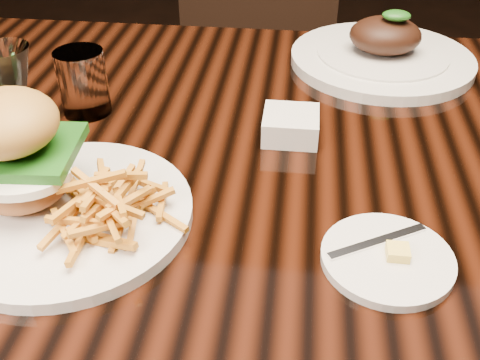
# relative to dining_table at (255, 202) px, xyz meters

# --- Properties ---
(dining_table) EXTENTS (1.60, 0.90, 0.75)m
(dining_table) POSITION_rel_dining_table_xyz_m (0.00, 0.00, 0.00)
(dining_table) COLOR black
(dining_table) RESTS_ON ground
(burger_plate) EXTENTS (0.28, 0.28, 0.19)m
(burger_plate) POSITION_rel_dining_table_xyz_m (-0.20, -0.15, 0.12)
(burger_plate) COLOR silver
(burger_plate) RESTS_ON dining_table
(side_saucer) EXTENTS (0.14, 0.14, 0.02)m
(side_saucer) POSITION_rel_dining_table_xyz_m (0.15, -0.18, 0.08)
(side_saucer) COLOR silver
(side_saucer) RESTS_ON dining_table
(ramekin) EXTENTS (0.09, 0.09, 0.03)m
(ramekin) POSITION_rel_dining_table_xyz_m (0.04, 0.05, 0.09)
(ramekin) COLOR silver
(ramekin) RESTS_ON dining_table
(wine_glass) EXTENTS (0.06, 0.06, 0.16)m
(wine_glass) POSITION_rel_dining_table_xyz_m (-0.28, -0.06, 0.19)
(wine_glass) COLOR white
(wine_glass) RESTS_ON dining_table
(water_tumbler) EXTENTS (0.07, 0.07, 0.09)m
(water_tumbler) POSITION_rel_dining_table_xyz_m (-0.26, 0.09, 0.12)
(water_tumbler) COLOR white
(water_tumbler) RESTS_ON dining_table
(far_dish) EXTENTS (0.31, 0.31, 0.10)m
(far_dish) POSITION_rel_dining_table_xyz_m (0.19, 0.31, 0.10)
(far_dish) COLOR silver
(far_dish) RESTS_ON dining_table
(chair_far) EXTENTS (0.48, 0.48, 0.95)m
(chair_far) POSITION_rel_dining_table_xyz_m (-0.08, 0.89, -0.13)
(chair_far) COLOR black
(chair_far) RESTS_ON ground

